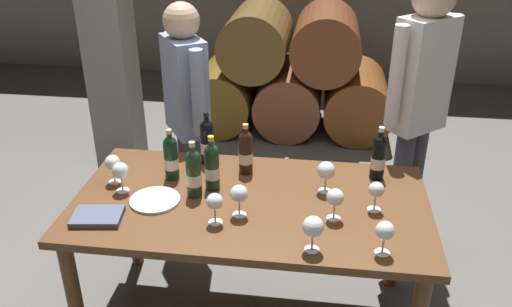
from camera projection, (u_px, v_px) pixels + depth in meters
The scene contains 22 objects.
barrel_stack at pixel (290, 75), 4.96m from camera, with size 1.86×0.90×1.15m.
stone_pillar at pixel (105, 8), 3.87m from camera, with size 0.32×0.32×2.60m, color gray.
dining_table at pixel (251, 216), 2.60m from camera, with size 1.70×0.90×0.76m.
wine_bottle_0 at pixel (212, 166), 2.60m from camera, with size 0.07×0.07×0.29m.
wine_bottle_1 at pixel (246, 152), 2.75m from camera, with size 0.07×0.07×0.27m.
wine_bottle_2 at pixel (194, 173), 2.54m from camera, with size 0.07×0.07×0.29m.
wine_bottle_3 at pixel (207, 141), 2.84m from camera, with size 0.07×0.07×0.30m.
wine_bottle_4 at pixel (171, 157), 2.69m from camera, with size 0.07×0.07×0.27m.
wine_bottle_5 at pixel (378, 156), 2.69m from camera, with size 0.07×0.07×0.29m.
wine_glass_0 at pixel (335, 198), 2.36m from camera, with size 0.08×0.08×0.15m.
wine_glass_1 at pixel (313, 227), 2.16m from camera, with size 0.09×0.09×0.16m.
wine_glass_2 at pixel (239, 195), 2.39m from camera, with size 0.08×0.08×0.16m.
wine_glass_3 at pixel (326, 171), 2.57m from camera, with size 0.09×0.09×0.16m.
wine_glass_4 at pixel (385, 232), 2.14m from camera, with size 0.08×0.08×0.15m.
wine_glass_5 at pixel (121, 171), 2.58m from camera, with size 0.08×0.08×0.16m.
wine_glass_6 at pixel (376, 191), 2.43m from camera, with size 0.07×0.07×0.15m.
wine_glass_7 at pixel (113, 163), 2.66m from camera, with size 0.08×0.08×0.15m.
wine_glass_8 at pixel (215, 203), 2.34m from camera, with size 0.08×0.08×0.15m.
tasting_notebook at pixel (97, 217), 2.40m from camera, with size 0.22×0.16×0.03m, color #4C5670.
serving_plate at pixel (155, 200), 2.54m from camera, with size 0.24×0.24×0.01m, color white.
sommelier_presenting at pixel (419, 97), 2.99m from camera, with size 0.39×0.35×1.72m.
taster_seated_left at pixel (187, 107), 3.17m from camera, with size 0.33×0.42×1.54m.
Camera 1 is at (0.31, -2.15, 2.12)m, focal length 37.37 mm.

